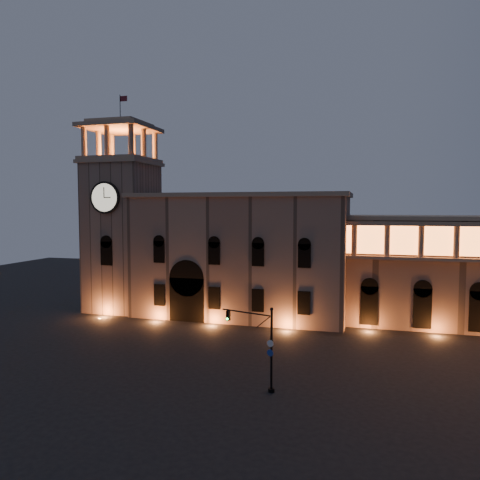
{
  "coord_description": "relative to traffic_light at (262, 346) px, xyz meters",
  "views": [
    {
      "loc": [
        16.04,
        -42.63,
        15.68
      ],
      "look_at": [
        -0.44,
        16.0,
        11.35
      ],
      "focal_mm": 35.0,
      "sensor_mm": 36.0,
      "label": 1
    }
  ],
  "objects": [
    {
      "name": "ground",
      "position": [
        -7.29,
        4.47,
        -3.81
      ],
      "size": [
        160.0,
        160.0,
        0.0
      ],
      "primitive_type": "plane",
      "color": "black",
      "rests_on": "ground"
    },
    {
      "name": "traffic_light",
      "position": [
        0.0,
        0.0,
        0.0
      ],
      "size": [
        5.09,
        1.82,
        7.26
      ],
      "rotation": [
        0.0,
        0.0,
        -0.3
      ],
      "color": "black",
      "rests_on": "ground"
    },
    {
      "name": "government_building",
      "position": [
        -9.37,
        26.4,
        4.96
      ],
      "size": [
        30.8,
        12.8,
        17.6
      ],
      "color": "#876A58",
      "rests_on": "ground"
    },
    {
      "name": "clock_tower",
      "position": [
        -27.79,
        25.45,
        8.69
      ],
      "size": [
        9.8,
        9.8,
        32.4
      ],
      "color": "#876A58",
      "rests_on": "ground"
    }
  ]
}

